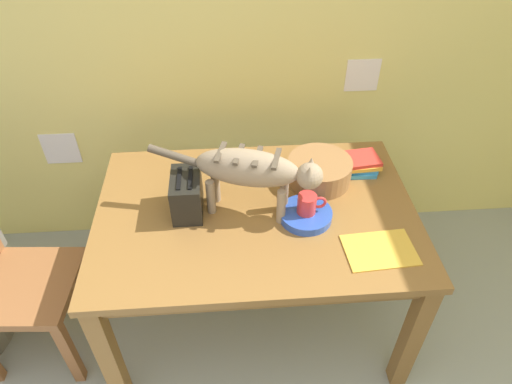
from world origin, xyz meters
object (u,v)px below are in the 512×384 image
(dining_table, at_px, (256,224))
(wooden_chair_near, at_px, (14,283))
(magazine, at_px, (380,250))
(cat, at_px, (253,170))
(coffee_mug, at_px, (308,204))
(saucer_bowl, at_px, (306,215))
(book_stack, at_px, (359,164))
(toaster, at_px, (187,195))
(wicker_basket, at_px, (319,170))

(dining_table, height_order, wooden_chair_near, wooden_chair_near)
(wooden_chair_near, bearing_deg, magazine, 87.67)
(cat, xyz_separation_m, coffee_mug, (0.22, -0.06, -0.14))
(saucer_bowl, xyz_separation_m, wooden_chair_near, (-1.25, -0.03, -0.29))
(cat, height_order, saucer_bowl, cat)
(coffee_mug, relative_size, book_stack, 0.65)
(toaster, bearing_deg, cat, -5.22)
(coffee_mug, relative_size, magazine, 0.44)
(magazine, height_order, toaster, toaster)
(saucer_bowl, distance_m, coffee_mug, 0.06)
(dining_table, relative_size, magazine, 5.00)
(wicker_basket, distance_m, toaster, 0.60)
(dining_table, xyz_separation_m, magazine, (0.45, -0.26, 0.09))
(cat, xyz_separation_m, toaster, (-0.27, 0.02, -0.13))
(toaster, xyz_separation_m, wooden_chair_near, (-0.77, -0.11, -0.36))
(saucer_bowl, xyz_separation_m, toaster, (-0.48, 0.08, 0.07))
(dining_table, distance_m, saucer_bowl, 0.23)
(coffee_mug, height_order, wicker_basket, coffee_mug)
(coffee_mug, distance_m, wooden_chair_near, 1.30)
(cat, bearing_deg, book_stack, 130.64)
(book_stack, height_order, toaster, toaster)
(dining_table, height_order, toaster, toaster)
(toaster, bearing_deg, dining_table, -4.38)
(saucer_bowl, bearing_deg, dining_table, 162.67)
(coffee_mug, distance_m, book_stack, 0.42)
(wicker_basket, bearing_deg, book_stack, 16.18)
(cat, relative_size, saucer_bowl, 3.14)
(dining_table, bearing_deg, toaster, 175.62)
(saucer_bowl, distance_m, toaster, 0.49)
(coffee_mug, bearing_deg, book_stack, 45.67)
(book_stack, distance_m, wicker_basket, 0.21)
(toaster, bearing_deg, magazine, -20.92)
(wicker_basket, height_order, toaster, toaster)
(magazine, bearing_deg, coffee_mug, 138.22)
(wooden_chair_near, bearing_deg, dining_table, 99.03)
(book_stack, height_order, wooden_chair_near, wooden_chair_near)
(book_stack, relative_size, wicker_basket, 0.64)
(magazine, distance_m, wicker_basket, 0.47)
(cat, xyz_separation_m, wicker_basket, (0.31, 0.18, -0.16))
(cat, xyz_separation_m, magazine, (0.47, -0.26, -0.21))
(book_stack, xyz_separation_m, toaster, (-0.77, -0.21, 0.05))
(magazine, distance_m, wooden_chair_near, 1.54)
(cat, distance_m, coffee_mug, 0.26)
(book_stack, bearing_deg, magazine, -94.39)
(magazine, relative_size, book_stack, 1.47)
(dining_table, relative_size, wicker_basket, 4.72)
(book_stack, xyz_separation_m, wooden_chair_near, (-1.54, -0.33, -0.31))
(toaster, distance_m, wooden_chair_near, 0.86)
(saucer_bowl, relative_size, toaster, 1.07)
(dining_table, relative_size, book_stack, 7.36)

